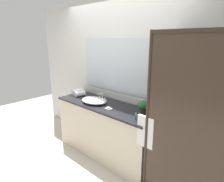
# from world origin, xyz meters

# --- Properties ---
(ground_plane) EXTENTS (8.00, 8.00, 0.00)m
(ground_plane) POSITION_xyz_m (0.00, 0.00, 0.00)
(ground_plane) COLOR beige
(wall_back_with_mirror) EXTENTS (4.40, 0.06, 2.60)m
(wall_back_with_mirror) POSITION_xyz_m (0.00, 0.34, 1.30)
(wall_back_with_mirror) COLOR silver
(wall_back_with_mirror) RESTS_ON ground_plane
(vanity_cabinet) EXTENTS (1.80, 0.58, 0.90)m
(vanity_cabinet) POSITION_xyz_m (0.00, 0.01, 0.45)
(vanity_cabinet) COLOR beige
(vanity_cabinet) RESTS_ON ground_plane
(shower_enclosure) EXTENTS (1.20, 0.59, 2.00)m
(shower_enclosure) POSITION_xyz_m (1.27, -0.19, 1.02)
(shower_enclosure) COLOR #2D2319
(shower_enclosure) RESTS_ON ground_plane
(sink_basin) EXTENTS (0.46, 0.34, 0.08)m
(sink_basin) POSITION_xyz_m (-0.19, -0.06, 0.94)
(sink_basin) COLOR white
(sink_basin) RESTS_ON vanity_cabinet
(faucet) EXTENTS (0.17, 0.13, 0.13)m
(faucet) POSITION_xyz_m (-0.19, 0.12, 0.94)
(faucet) COLOR silver
(faucet) RESTS_ON vanity_cabinet
(potted_plant) EXTENTS (0.17, 0.17, 0.18)m
(potted_plant) POSITION_xyz_m (0.64, 0.11, 1.00)
(potted_plant) COLOR #473828
(potted_plant) RESTS_ON vanity_cabinet
(soap_dish) EXTENTS (0.10, 0.07, 0.04)m
(soap_dish) POSITION_xyz_m (0.18, -0.11, 0.91)
(soap_dish) COLOR silver
(soap_dish) RESTS_ON vanity_cabinet
(amenity_bottle_conditioner) EXTENTS (0.03, 0.03, 0.09)m
(amenity_bottle_conditioner) POSITION_xyz_m (0.76, -0.13, 0.94)
(amenity_bottle_conditioner) COLOR white
(amenity_bottle_conditioner) RESTS_ON vanity_cabinet
(amenity_bottle_shampoo) EXTENTS (0.03, 0.03, 0.09)m
(amenity_bottle_shampoo) POSITION_xyz_m (0.70, -0.15, 0.94)
(amenity_bottle_shampoo) COLOR #4C7056
(amenity_bottle_shampoo) RESTS_ON vanity_cabinet
(rolled_towel_near_edge) EXTENTS (0.13, 0.21, 0.12)m
(rolled_towel_near_edge) POSITION_xyz_m (-0.76, 0.05, 0.96)
(rolled_towel_near_edge) COLOR white
(rolled_towel_near_edge) RESTS_ON vanity_cabinet
(rolled_towel_middle) EXTENTS (0.13, 0.20, 0.10)m
(rolled_towel_middle) POSITION_xyz_m (-0.65, 0.01, 0.95)
(rolled_towel_middle) COLOR white
(rolled_towel_middle) RESTS_ON vanity_cabinet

